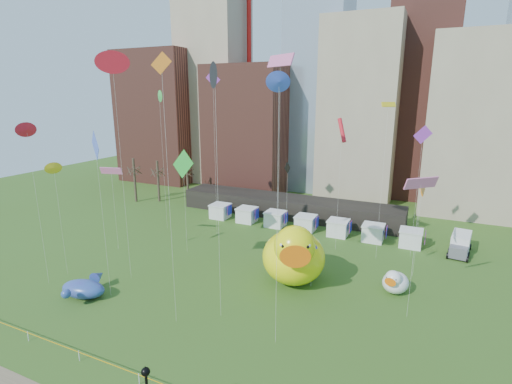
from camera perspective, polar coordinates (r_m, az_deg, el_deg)
The scene contains 30 objects.
ground at distance 32.18m, azimuth -16.87°, elevation -25.60°, with size 160.00×160.00×0.00m, color #395A1C.
skyline at distance 80.30m, azimuth 14.33°, elevation 14.68°, with size 101.00×23.00×68.00m.
pavilion at distance 66.22m, azimuth 4.82°, elevation -2.17°, with size 38.00×6.00×3.20m, color black.
vendor_tents at distance 59.44m, azimuth 7.37°, elevation -4.68°, with size 33.24×2.80×2.40m.
bare_trees at distance 77.06m, azimuth -14.13°, elevation 1.65°, with size 8.44×6.44×8.50m.
caution_tape at distance 31.75m, azimuth -16.97°, elevation -24.65°, with size 50.00×0.06×0.90m.
big_duck at distance 42.66m, azimuth 5.62°, elevation -9.21°, with size 9.36×10.47×7.32m.
small_duck at distance 43.81m, azimuth 19.90°, elevation -12.39°, with size 3.25×3.89×2.79m.
seahorse_green at distance 44.57m, azimuth 5.64°, elevation -7.53°, with size 1.49×1.74×5.35m.
seahorse_purple at distance 42.01m, azimuth 8.26°, elevation -9.46°, with size 1.26×1.57×5.02m.
whale_inflatable at distance 44.52m, azimuth -24.08°, elevation -12.83°, with size 5.10×6.11×2.09m.
box_truck at distance 57.56m, azimuth 28.02°, elevation -6.76°, with size 2.96×6.14×2.51m.
kite_0 at distance 45.16m, azimuth -30.85°, elevation 7.82°, with size 0.32×1.48×17.61m.
kite_1 at distance 35.92m, azimuth 23.28°, elevation 1.16°, with size 2.70×2.63×13.44m.
kite_2 at distance 32.55m, azimuth -6.12°, elevation 16.76°, with size 1.62×1.74×22.88m.
kite_3 at distance 58.46m, azimuth -14.14°, elevation 13.52°, with size 1.45×1.19×20.88m.
kite_4 at distance 47.34m, azimuth -27.79°, elevation 3.05°, with size 0.54×1.23×13.14m.
kite_5 at distance 39.46m, azimuth -22.67°, elevation 5.98°, with size 2.37×1.47×17.02m.
kite_6 at distance 45.55m, azimuth 23.40°, elevation 0.54°, with size 0.62×3.68×11.00m.
kite_7 at distance 50.64m, azimuth 23.45°, elevation 7.35°, with size 2.13×0.76×16.74m.
kite_8 at distance 49.60m, azimuth 12.61°, elevation 8.87°, with size 1.64×1.59×17.47m.
kite_9 at distance 39.03m, azimuth 3.64°, elevation 18.69°, with size 3.51×2.54×24.04m.
kite_10 at distance 46.79m, azimuth 4.67°, elevation 3.05°, with size 0.21×1.54×12.46m.
kite_11 at distance 49.39m, azimuth -10.75°, elevation 4.00°, with size 3.68×0.80×13.67m.
kite_12 at distance 47.81m, azimuth 19.00°, elevation 11.73°, with size 1.54×1.47×19.46m.
kite_13 at distance 28.36m, azimuth 3.44°, elevation 15.72°, with size 0.90×1.37×21.93m.
kite_14 at distance 32.33m, azimuth -13.71°, elevation 15.72°, with size 1.67×0.51×23.54m.
kite_15 at distance 54.47m, azimuth -6.37°, elevation 15.35°, with size 2.02×0.47×23.37m.
kite_16 at distance 42.65m, azimuth -20.51°, elevation 17.49°, with size 1.69×1.84×24.50m.
kite_17 at distance 52.78m, azimuth -20.67°, elevation 2.92°, with size 2.98×1.11×11.24m.
Camera 1 is at (17.49, -17.77, 20.34)m, focal length 27.00 mm.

